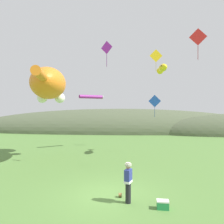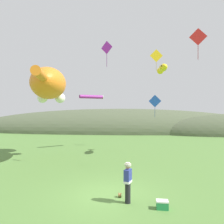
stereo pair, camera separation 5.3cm
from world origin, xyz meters
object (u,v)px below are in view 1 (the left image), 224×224
object	(u,v)px
picnic_cooler	(163,205)
festival_attendant	(128,181)
kite_giant_cat	(49,85)
kite_diamond_blue	(155,101)
kite_fish_windsock	(162,68)
kite_diamond_red	(198,37)
kite_diamond_gold	(156,56)
kite_diamond_violet	(107,48)
kite_tube_streamer	(92,97)
kite_spool	(120,195)

from	to	relation	value
picnic_cooler	festival_attendant	bearing A→B (deg)	160.17
festival_attendant	kite_giant_cat	bearing A→B (deg)	128.31
picnic_cooler	kite_diamond_blue	xyz separation A→B (m)	(1.29, 11.05, 4.62)
picnic_cooler	kite_diamond_blue	size ratio (longest dim) A/B	0.25
kite_fish_windsock	kite_diamond_red	world-z (taller)	kite_diamond_red
festival_attendant	kite_diamond_gold	distance (m)	16.18
kite_giant_cat	kite_diamond_violet	xyz separation A→B (m)	(4.72, -1.72, 2.38)
kite_giant_cat	kite_diamond_red	distance (m)	11.36
kite_tube_streamer	kite_diamond_violet	size ratio (longest dim) A/B	1.31
kite_giant_cat	kite_diamond_blue	size ratio (longest dim) A/B	4.53
festival_attendant	kite_fish_windsock	distance (m)	12.33
kite_giant_cat	kite_diamond_blue	bearing A→B (deg)	17.92
kite_tube_streamer	kite_diamond_violet	bearing A→B (deg)	-73.42
festival_attendant	kite_diamond_gold	world-z (taller)	kite_diamond_gold
festival_attendant	kite_fish_windsock	world-z (taller)	kite_fish_windsock
kite_diamond_violet	kite_diamond_blue	bearing A→B (deg)	48.33
kite_fish_windsock	kite_diamond_blue	distance (m)	3.00
kite_fish_windsock	kite_diamond_violet	world-z (taller)	kite_diamond_violet
kite_spool	kite_tube_streamer	world-z (taller)	kite_tube_streamer
festival_attendant	kite_diamond_red	world-z (taller)	kite_diamond_red
picnic_cooler	kite_diamond_red	distance (m)	10.36
festival_attendant	picnic_cooler	xyz separation A→B (m)	(1.41, -0.51, -0.77)
kite_giant_cat	kite_diamond_violet	world-z (taller)	kite_diamond_violet
picnic_cooler	kite_diamond_violet	distance (m)	10.87
kite_spool	kite_giant_cat	bearing A→B (deg)	128.91
kite_diamond_red	festival_attendant	bearing A→B (deg)	-134.63
kite_diamond_gold	festival_attendant	bearing A→B (deg)	-103.61
kite_giant_cat	kite_diamond_gold	xyz separation A→B (m)	(9.31, 5.59, 3.53)
kite_diamond_red	picnic_cooler	bearing A→B (deg)	-121.49
picnic_cooler	kite_fish_windsock	world-z (taller)	kite_fish_windsock
festival_attendant	kite_diamond_violet	xyz separation A→B (m)	(-1.37, 5.98, 7.49)
festival_attendant	kite_giant_cat	world-z (taller)	kite_giant_cat
kite_diamond_violet	kite_diamond_red	bearing A→B (deg)	-13.39
kite_fish_windsock	kite_tube_streamer	world-z (taller)	kite_fish_windsock
kite_diamond_red	kite_diamond_violet	bearing A→B (deg)	166.61
kite_giant_cat	kite_fish_windsock	bearing A→B (deg)	12.77
picnic_cooler	kite_diamond_red	bearing A→B (deg)	58.51
kite_spool	kite_tube_streamer	xyz separation A→B (m)	(-3.09, 12.35, 5.25)
kite_tube_streamer	kite_diamond_blue	distance (m)	6.61
festival_attendant	kite_diamond_blue	world-z (taller)	kite_diamond_blue
kite_fish_windsock	kite_giant_cat	bearing A→B (deg)	-167.23
kite_diamond_red	kite_diamond_gold	world-z (taller)	kite_diamond_gold
kite_diamond_blue	kite_giant_cat	bearing A→B (deg)	-162.08
kite_diamond_violet	kite_diamond_gold	size ratio (longest dim) A/B	0.82
kite_spool	picnic_cooler	distance (m)	2.08
festival_attendant	kite_tube_streamer	size ratio (longest dim) A/B	0.74
festival_attendant	kite_diamond_blue	bearing A→B (deg)	75.67
festival_attendant	kite_diamond_red	size ratio (longest dim) A/B	0.89
kite_giant_cat	picnic_cooler	bearing A→B (deg)	-47.62
kite_tube_streamer	kite_diamond_red	distance (m)	12.01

